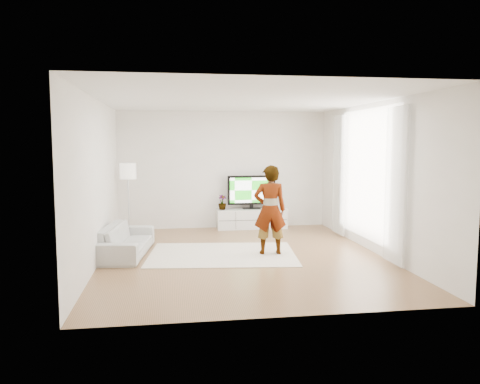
{
  "coord_description": "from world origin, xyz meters",
  "views": [
    {
      "loc": [
        -1.27,
        -8.2,
        2.05
      ],
      "look_at": [
        0.02,
        0.4,
        1.14
      ],
      "focal_mm": 35.0,
      "sensor_mm": 36.0,
      "label": 1
    }
  ],
  "objects": [
    {
      "name": "wall_right",
      "position": [
        2.5,
        0.0,
        1.4
      ],
      "size": [
        0.02,
        6.0,
        2.8
      ],
      "primitive_type": "cube",
      "color": "white",
      "rests_on": "floor"
    },
    {
      "name": "rug",
      "position": [
        -0.34,
        0.2,
        0.01
      ],
      "size": [
        2.86,
        2.2,
        0.01
      ],
      "primitive_type": "cube",
      "rotation": [
        0.0,
        0.0,
        -0.11
      ],
      "color": "beige",
      "rests_on": "floor"
    },
    {
      "name": "wall_front",
      "position": [
        0.0,
        -3.0,
        1.4
      ],
      "size": [
        5.0,
        0.02,
        2.8
      ],
      "primitive_type": "cube",
      "color": "white",
      "rests_on": "floor"
    },
    {
      "name": "wall_back",
      "position": [
        0.0,
        3.0,
        1.4
      ],
      "size": [
        5.0,
        0.02,
        2.8
      ],
      "primitive_type": "cube",
      "color": "white",
      "rests_on": "floor"
    },
    {
      "name": "potted_plant",
      "position": [
        -0.06,
        2.77,
        0.64
      ],
      "size": [
        0.24,
        0.24,
        0.35
      ],
      "primitive_type": "imported",
      "rotation": [
        0.0,
        0.0,
        0.27
      ],
      "color": "#3F7238",
      "rests_on": "media_console"
    },
    {
      "name": "floor_lamp",
      "position": [
        -2.2,
        2.38,
        1.36
      ],
      "size": [
        0.36,
        0.36,
        1.6
      ],
      "color": "silver",
      "rests_on": "floor"
    },
    {
      "name": "curtain_far",
      "position": [
        2.4,
        1.6,
        1.35
      ],
      "size": [
        0.04,
        0.7,
        2.6
      ],
      "primitive_type": "cube",
      "color": "white",
      "rests_on": "floor"
    },
    {
      "name": "wall_left",
      "position": [
        -2.5,
        0.0,
        1.4
      ],
      "size": [
        0.02,
        6.0,
        2.8
      ],
      "primitive_type": "cube",
      "color": "white",
      "rests_on": "floor"
    },
    {
      "name": "curtain_near",
      "position": [
        2.4,
        -1.0,
        1.35
      ],
      "size": [
        0.04,
        0.7,
        2.6
      ],
      "primitive_type": "cube",
      "color": "white",
      "rests_on": "floor"
    },
    {
      "name": "floor",
      "position": [
        0.0,
        0.0,
        0.0
      ],
      "size": [
        6.0,
        6.0,
        0.0
      ],
      "primitive_type": "plane",
      "color": "#966943",
      "rests_on": "ground"
    },
    {
      "name": "player",
      "position": [
        0.53,
        0.1,
        0.83
      ],
      "size": [
        0.62,
        0.44,
        1.64
      ],
      "primitive_type": "imported",
      "rotation": [
        0.0,
        0.0,
        3.07
      ],
      "color": "#334772",
      "rests_on": "rug"
    },
    {
      "name": "window",
      "position": [
        2.48,
        0.3,
        1.45
      ],
      "size": [
        0.01,
        2.6,
        2.5
      ],
      "primitive_type": "cube",
      "color": "white",
      "rests_on": "wall_right"
    },
    {
      "name": "media_console",
      "position": [
        0.65,
        2.76,
        0.24
      ],
      "size": [
        1.67,
        0.48,
        0.47
      ],
      "color": "white",
      "rests_on": "floor"
    },
    {
      "name": "sofa",
      "position": [
        -2.09,
        0.45,
        0.27
      ],
      "size": [
        0.97,
        1.96,
        0.55
      ],
      "primitive_type": "imported",
      "rotation": [
        0.0,
        0.0,
        1.45
      ],
      "color": "#B2B2AD",
      "rests_on": "floor"
    },
    {
      "name": "ceiling",
      "position": [
        0.0,
        0.0,
        2.8
      ],
      "size": [
        6.0,
        6.0,
        0.0
      ],
      "primitive_type": "plane",
      "color": "white",
      "rests_on": "wall_back"
    },
    {
      "name": "game_console",
      "position": [
        1.38,
        2.76,
        0.57
      ],
      "size": [
        0.06,
        0.15,
        0.2
      ],
      "rotation": [
        0.0,
        0.0,
        -0.1
      ],
      "color": "white",
      "rests_on": "media_console"
    },
    {
      "name": "television",
      "position": [
        0.65,
        2.79,
        0.91
      ],
      "size": [
        1.15,
        0.23,
        0.8
      ],
      "color": "black",
      "rests_on": "media_console"
    }
  ]
}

